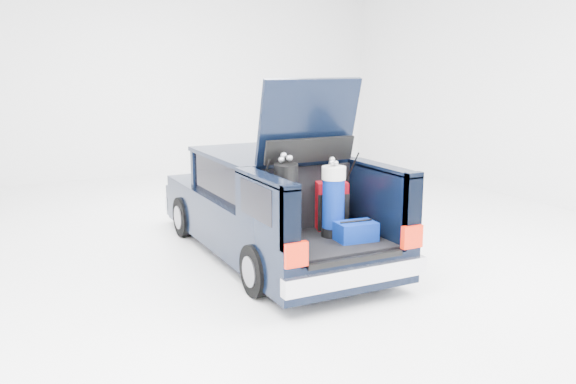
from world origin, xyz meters
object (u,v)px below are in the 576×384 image
blue_duffel (356,231)px  car (269,206)px  blue_golf_bag (333,201)px  red_suitcase (332,206)px  black_golf_bag (286,201)px

blue_duffel → car: bearing=105.3°
blue_golf_bag → car: bearing=77.3°
red_suitcase → blue_golf_bag: bearing=-100.1°
black_golf_bag → blue_duffel: black_golf_bag is taller
car → blue_duffel: car is taller
red_suitcase → black_golf_bag: black_golf_bag is taller
red_suitcase → blue_golf_bag: size_ratio=0.66×
black_golf_bag → blue_golf_bag: 0.59m
car → blue_duffel: bearing=-79.9°
car → blue_golf_bag: bearing=-83.4°
black_golf_bag → blue_golf_bag: bearing=6.2°
blue_duffel → red_suitcase: bearing=94.6°
red_suitcase → blue_golf_bag: 0.35m
car → blue_duffel: 1.79m
car → red_suitcase: car is taller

